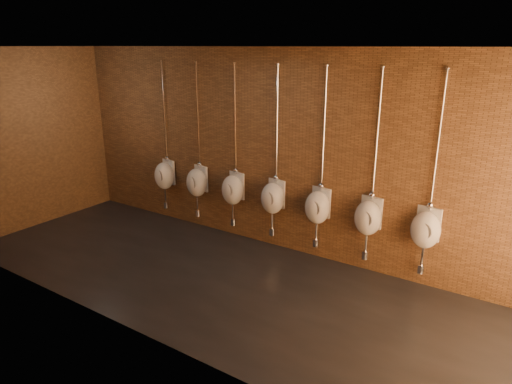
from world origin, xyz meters
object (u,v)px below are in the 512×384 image
urinal_2 (233,189)px  urinal_4 (318,206)px  urinal_0 (165,175)px  urinal_6 (426,228)px  urinal_3 (273,197)px  urinal_5 (368,217)px  urinal_1 (197,181)px

urinal_2 → urinal_4: same height
urinal_0 → urinal_6: bearing=0.0°
urinal_3 → urinal_4: same height
urinal_2 → urinal_5: bearing=0.0°
urinal_0 → urinal_2: 1.59m
urinal_0 → urinal_4: size_ratio=1.00×
urinal_0 → urinal_6: same height
urinal_5 → urinal_6: same height
urinal_1 → urinal_4: size_ratio=1.00×
urinal_5 → urinal_1: bearing=180.0°
urinal_2 → urinal_6: size_ratio=1.00×
urinal_4 → urinal_3: bearing=180.0°
urinal_2 → urinal_3: 0.80m
urinal_2 → urinal_5: size_ratio=1.00×
urinal_5 → urinal_0: bearing=180.0°
urinal_3 → urinal_6: 2.39m
urinal_0 → urinal_2: same height
urinal_3 → urinal_1: bearing=180.0°
urinal_2 → urinal_1: bearing=180.0°
urinal_0 → urinal_1: same height
urinal_1 → urinal_5: bearing=0.0°
urinal_0 → urinal_3: same height
urinal_0 → urinal_5: size_ratio=1.00×
urinal_1 → urinal_3: (1.59, 0.00, 0.00)m
urinal_5 → urinal_6: bearing=0.0°
urinal_1 → urinal_2: (0.80, 0.00, 0.00)m
urinal_0 → urinal_5: 3.98m
urinal_5 → urinal_3: bearing=180.0°
urinal_1 → urinal_5: same height
urinal_4 → urinal_6: size_ratio=1.00×
urinal_6 → urinal_1: bearing=180.0°
urinal_1 → urinal_5: 3.18m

